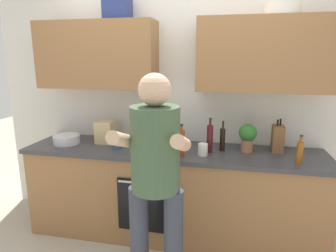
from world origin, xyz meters
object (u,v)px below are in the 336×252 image
at_px(bottle_soy, 222,139).
at_px(potted_herb, 248,136).
at_px(bottle_water, 176,133).
at_px(bottle_wine, 210,138).
at_px(bottle_syrup, 300,152).
at_px(cup_tea, 117,144).
at_px(bottle_oil, 161,142).
at_px(bottle_soda, 136,139).
at_px(grocery_bag_bread, 106,132).
at_px(cup_ceramic, 141,138).
at_px(bottle_vinegar, 181,143).
at_px(mixing_bowl, 67,139).
at_px(person_standing, 155,171).
at_px(knife_block, 278,139).
at_px(cup_coffee, 203,150).

height_order(bottle_soy, potted_herb, bottle_soy).
relative_size(bottle_water, bottle_wine, 0.95).
height_order(bottle_water, bottle_syrup, bottle_water).
bearing_deg(cup_tea, bottle_oil, -14.47).
height_order(bottle_soy, bottle_soda, bottle_soy).
height_order(bottle_water, grocery_bag_bread, bottle_water).
bearing_deg(cup_ceramic, bottle_oil, -51.36).
bearing_deg(bottle_vinegar, potted_herb, 23.13).
height_order(mixing_bowl, potted_herb, potted_herb).
distance_m(bottle_soy, mixing_bowl, 1.56).
distance_m(bottle_soy, bottle_soda, 0.83).
height_order(person_standing, knife_block, person_standing).
relative_size(bottle_soy, bottle_vinegar, 0.98).
height_order(bottle_oil, cup_ceramic, bottle_oil).
relative_size(cup_tea, knife_block, 0.28).
distance_m(bottle_water, cup_coffee, 0.38).
distance_m(bottle_soy, bottle_water, 0.46).
xyz_separation_m(cup_tea, mixing_bowl, (-0.56, 0.05, 0.00)).
height_order(person_standing, cup_tea, person_standing).
bearing_deg(cup_ceramic, potted_herb, -5.55).
height_order(bottle_soy, cup_tea, bottle_soy).
distance_m(bottle_vinegar, grocery_bag_bread, 0.87).
relative_size(bottle_syrup, cup_ceramic, 2.98).
bearing_deg(cup_ceramic, bottle_wine, -14.50).
bearing_deg(mixing_bowl, cup_coffee, -3.55).
relative_size(person_standing, bottle_syrup, 6.76).
relative_size(bottle_soda, cup_ceramic, 2.35).
relative_size(cup_ceramic, knife_block, 0.27).
height_order(bottle_water, cup_coffee, bottle_water).
distance_m(knife_block, grocery_bag_bread, 1.68).
distance_m(bottle_vinegar, cup_coffee, 0.21).
height_order(bottle_vinegar, mixing_bowl, bottle_vinegar).
relative_size(bottle_soy, potted_herb, 1.08).
height_order(bottle_soda, bottle_syrup, bottle_syrup).
bearing_deg(potted_herb, bottle_syrup, -31.39).
bearing_deg(cup_tea, bottle_syrup, -3.24).
xyz_separation_m(bottle_soy, bottle_soda, (-0.83, -0.03, -0.03)).
height_order(person_standing, bottle_vinegar, person_standing).
xyz_separation_m(bottle_soy, bottle_vinegar, (-0.35, -0.23, 0.01)).
bearing_deg(bottle_wine, cup_coffee, -115.85).
bearing_deg(bottle_water, bottle_vinegar, -70.76).
bearing_deg(bottle_vinegar, bottle_syrup, 0.07).
bearing_deg(potted_herb, mixing_bowl, -176.66).
bearing_deg(cup_coffee, bottle_wine, 64.15).
height_order(bottle_soy, bottle_wine, bottle_wine).
bearing_deg(bottle_soy, cup_coffee, -133.86).
xyz_separation_m(bottle_syrup, mixing_bowl, (-2.18, 0.14, -0.06)).
bearing_deg(bottle_soda, potted_herb, 2.84).
height_order(bottle_wine, grocery_bag_bread, bottle_wine).
bearing_deg(cup_coffee, bottle_syrup, -3.99).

